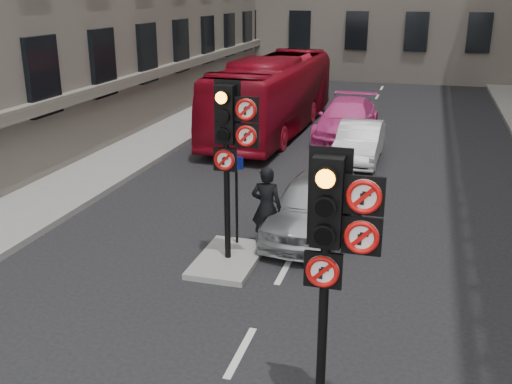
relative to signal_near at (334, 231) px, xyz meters
The scene contains 11 objects.
pavement_left 14.24m from the signal_near, 128.28° to the left, with size 3.00×50.00×0.16m, color gray.
centre_island 5.44m from the signal_near, 123.83° to the left, with size 1.20×2.00×0.12m, color gray.
signal_near is the anchor object (origin of this frame).
signal_far 4.77m from the signal_near, 123.02° to the left, with size 0.91×0.40×3.58m.
car_silver 6.44m from the signal_near, 102.38° to the left, with size 1.61×3.99×1.36m, color #95989B.
car_white 12.62m from the signal_near, 94.62° to the left, with size 1.33×3.81×1.26m, color silver.
car_pink 15.72m from the signal_near, 96.69° to the left, with size 1.99×4.91×1.42m, color #E24299.
bus_red 16.49m from the signal_near, 106.72° to the left, with size 2.43×10.37×2.89m, color maroon.
motorcycle 6.26m from the signal_near, 92.99° to the left, with size 0.50×1.79×1.07m, color black.
motorcyclist 5.70m from the signal_near, 113.15° to the left, with size 0.66×0.43×1.80m, color black.
info_sign 5.60m from the signal_near, 119.92° to the left, with size 0.33×0.11×1.94m.
Camera 1 is at (2.39, -5.57, 5.30)m, focal length 42.00 mm.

